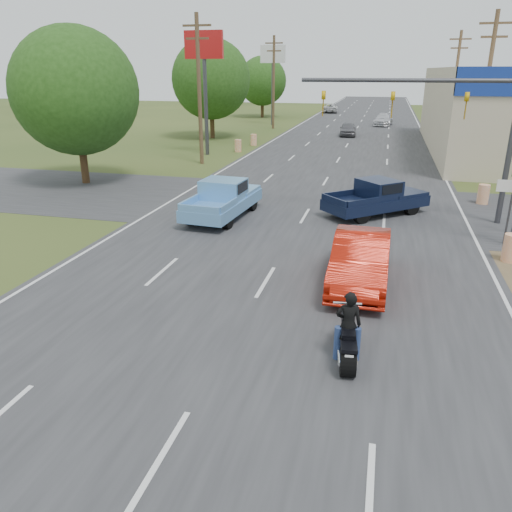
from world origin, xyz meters
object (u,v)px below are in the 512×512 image
(distant_car_grey, at_px, (348,129))
(distant_car_white, at_px, (330,108))
(motorcycle, at_px, (347,342))
(rider, at_px, (348,328))
(navy_pickup, at_px, (378,197))
(blue_pickup, at_px, (224,198))
(red_convertible, at_px, (360,260))
(distant_car_silver, at_px, (383,120))

(distant_car_grey, distance_m, distant_car_white, 30.15)
(motorcycle, xyz_separation_m, distant_car_white, (-8.52, 72.87, 0.18))
(rider, distance_m, navy_pickup, 13.11)
(blue_pickup, relative_size, distant_car_white, 1.10)
(red_convertible, height_order, navy_pickup, navy_pickup)
(rider, xyz_separation_m, distant_car_white, (-8.52, 72.81, -0.14))
(distant_car_silver, bearing_deg, distant_car_white, 120.61)
(distant_car_grey, height_order, distant_car_white, distant_car_white)
(navy_pickup, bearing_deg, motorcycle, -44.53)
(motorcycle, distance_m, blue_pickup, 12.82)
(blue_pickup, bearing_deg, red_convertible, -39.49)
(blue_pickup, bearing_deg, navy_pickup, 21.99)
(rider, xyz_separation_m, distant_car_silver, (-0.01, 54.57, -0.12))
(motorcycle, relative_size, blue_pickup, 0.41)
(distant_car_silver, bearing_deg, red_convertible, -84.37)
(distant_car_white, bearing_deg, red_convertible, 92.70)
(motorcycle, height_order, navy_pickup, navy_pickup)
(red_convertible, height_order, rider, rider)
(motorcycle, distance_m, distant_car_silver, 54.63)
(distant_car_grey, bearing_deg, distant_car_white, 95.93)
(red_convertible, bearing_deg, blue_pickup, 136.16)
(motorcycle, relative_size, rider, 1.36)
(navy_pickup, bearing_deg, rider, -44.57)
(navy_pickup, bearing_deg, red_convertible, -45.29)
(rider, bearing_deg, navy_pickup, -98.55)
(motorcycle, height_order, blue_pickup, blue_pickup)
(distant_car_silver, bearing_deg, blue_pickup, -92.90)
(rider, bearing_deg, distant_car_grey, -92.47)
(distant_car_grey, bearing_deg, distant_car_silver, 69.70)
(rider, height_order, navy_pickup, navy_pickup)
(motorcycle, height_order, distant_car_silver, distant_car_silver)
(rider, bearing_deg, red_convertible, -97.23)
(red_convertible, height_order, distant_car_white, red_convertible)
(red_convertible, height_order, motorcycle, red_convertible)
(navy_pickup, bearing_deg, blue_pickup, -115.72)
(blue_pickup, height_order, navy_pickup, blue_pickup)
(red_convertible, bearing_deg, distant_car_silver, 90.40)
(navy_pickup, bearing_deg, distant_car_silver, 137.52)
(rider, distance_m, distant_car_silver, 54.57)
(distant_car_white, bearing_deg, navy_pickup, 94.03)
(navy_pickup, distance_m, distant_car_white, 60.36)
(red_convertible, relative_size, rider, 2.97)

